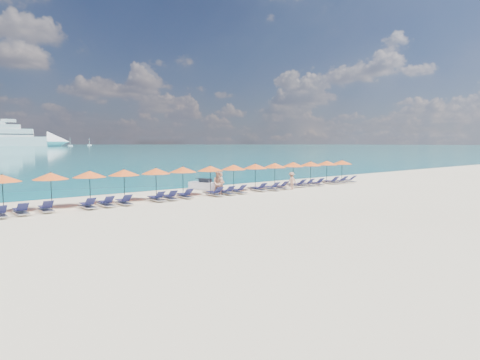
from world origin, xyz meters
TOP-DOWN VIEW (x-y plane):
  - ground at (0.00, 0.00)m, footprint 1400.00×1400.00m
  - cruise_ship at (54.42, 522.47)m, footprint 151.22×60.71m
  - sailboat_near at (128.27, 508.68)m, footprint 5.86×1.95m
  - sailboat_far at (178.34, 589.70)m, footprint 6.10×2.03m
  - jetski at (0.13, 8.21)m, footprint 1.78×2.81m
  - beachgoer_a at (-0.81, 4.31)m, footprint 0.76×0.73m
  - beachgoer_b at (-1.45, 3.78)m, footprint 1.06×0.96m
  - beachgoer_c at (6.02, 3.41)m, footprint 1.00×0.51m
  - umbrella_0 at (-15.38, 5.34)m, footprint 2.10×2.10m
  - umbrella_1 at (-12.85, 5.22)m, footprint 2.10×2.10m
  - umbrella_2 at (-10.51, 5.31)m, footprint 2.10×2.10m
  - umbrella_3 at (-8.20, 5.32)m, footprint 2.10×2.10m
  - umbrella_4 at (-5.85, 5.28)m, footprint 2.10×2.10m
  - umbrella_5 at (-3.54, 5.46)m, footprint 2.10×2.10m
  - umbrella_6 at (-1.19, 5.24)m, footprint 2.10×2.10m
  - umbrella_7 at (1.23, 5.39)m, footprint 2.10×2.10m
  - umbrella_8 at (3.57, 5.37)m, footprint 2.10×2.10m
  - umbrella_9 at (5.78, 5.27)m, footprint 2.10×2.10m
  - umbrella_10 at (8.22, 5.36)m, footprint 2.10×2.10m
  - umbrella_11 at (10.54, 5.27)m, footprint 2.10×2.10m
  - umbrella_12 at (12.99, 5.29)m, footprint 2.10×2.10m
  - umbrella_13 at (15.26, 5.16)m, footprint 2.10×2.10m
  - lounger_1 at (-14.72, 4.14)m, footprint 0.66×1.71m
  - lounger_2 at (-13.40, 4.25)m, footprint 0.63×1.70m
  - lounger_3 at (-11.12, 3.95)m, footprint 0.64×1.71m
  - lounger_4 at (-9.96, 4.02)m, footprint 0.62×1.70m
  - lounger_5 at (-8.80, 4.00)m, footprint 0.64×1.71m
  - lounger_6 at (-6.42, 4.15)m, footprint 0.66×1.71m
  - lounger_7 at (-5.39, 4.16)m, footprint 0.74×1.74m
  - lounger_8 at (-4.07, 4.28)m, footprint 0.70×1.73m
  - lounger_9 at (-1.71, 3.90)m, footprint 0.66×1.72m
  - lounger_10 at (-0.58, 3.98)m, footprint 0.65×1.71m
  - lounger_11 at (0.59, 4.04)m, footprint 0.76×1.75m
  - lounger_12 at (2.94, 4.18)m, footprint 0.71×1.73m
  - lounger_13 at (4.10, 3.92)m, footprint 0.66×1.71m
  - lounger_14 at (5.31, 4.06)m, footprint 0.65×1.71m
  - lounger_15 at (7.70, 4.27)m, footprint 0.67×1.72m
  - lounger_16 at (8.75, 4.23)m, footprint 0.79×1.75m
  - lounger_17 at (10.08, 4.14)m, footprint 0.74×1.74m
  - lounger_18 at (12.45, 4.28)m, footprint 0.78×1.75m
  - lounger_19 at (13.50, 4.06)m, footprint 0.66×1.71m
  - lounger_20 at (14.78, 4.00)m, footprint 0.76×1.75m

SIDE VIEW (x-z plane):
  - ground at x=0.00m, z-range 0.00..0.00m
  - lounger_1 at x=-14.72m, z-range -0.09..0.56m
  - lounger_2 at x=-13.40m, z-range -0.09..0.56m
  - lounger_3 at x=-11.12m, z-range -0.09..0.56m
  - lounger_4 at x=-9.96m, z-range -0.09..0.56m
  - lounger_5 at x=-8.80m, z-range -0.09..0.56m
  - lounger_6 at x=-6.42m, z-range -0.09..0.56m
  - lounger_7 at x=-5.39m, z-range -0.09..0.56m
  - lounger_8 at x=-4.07m, z-range -0.09..0.56m
  - lounger_9 at x=-1.71m, z-range -0.09..0.56m
  - lounger_10 at x=-0.58m, z-range -0.09..0.56m
  - lounger_11 at x=0.59m, z-range -0.09..0.56m
  - lounger_12 at x=2.94m, z-range -0.09..0.56m
  - lounger_13 at x=4.10m, z-range -0.09..0.56m
  - lounger_14 at x=5.31m, z-range -0.09..0.56m
  - lounger_15 at x=7.70m, z-range -0.09..0.56m
  - lounger_16 at x=8.75m, z-range -0.09..0.56m
  - lounger_17 at x=10.08m, z-range -0.09..0.56m
  - lounger_18 at x=12.45m, z-range -0.09..0.56m
  - lounger_19 at x=13.50m, z-range -0.09..0.56m
  - lounger_20 at x=14.78m, z-range -0.09..0.56m
  - jetski at x=0.13m, z-range -0.08..0.86m
  - beachgoer_c at x=6.02m, z-range 0.00..1.51m
  - beachgoer_a at x=-0.81m, z-range 0.00..1.75m
  - beachgoer_b at x=-1.45m, z-range 0.00..1.90m
  - sailboat_near at x=128.27m, z-range -4.27..6.48m
  - sailboat_far at x=178.34m, z-range -4.44..6.74m
  - umbrella_0 at x=-15.38m, z-range 0.88..3.16m
  - umbrella_1 at x=-12.85m, z-range 0.88..3.16m
  - umbrella_2 at x=-10.51m, z-range 0.88..3.16m
  - umbrella_3 at x=-8.20m, z-range 0.88..3.16m
  - umbrella_4 at x=-5.85m, z-range 0.88..3.16m
  - umbrella_5 at x=-3.54m, z-range 0.88..3.16m
  - umbrella_6 at x=-1.19m, z-range 0.88..3.16m
  - umbrella_7 at x=1.23m, z-range 0.88..3.16m
  - umbrella_8 at x=3.57m, z-range 0.88..3.16m
  - umbrella_9 at x=5.78m, z-range 0.88..3.16m
  - umbrella_10 at x=8.22m, z-range 0.88..3.16m
  - umbrella_11 at x=10.54m, z-range 0.88..3.16m
  - umbrella_12 at x=12.99m, z-range 0.88..3.16m
  - umbrella_13 at x=15.26m, z-range 0.88..3.16m
  - cruise_ship at x=54.42m, z-range -10.02..31.75m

